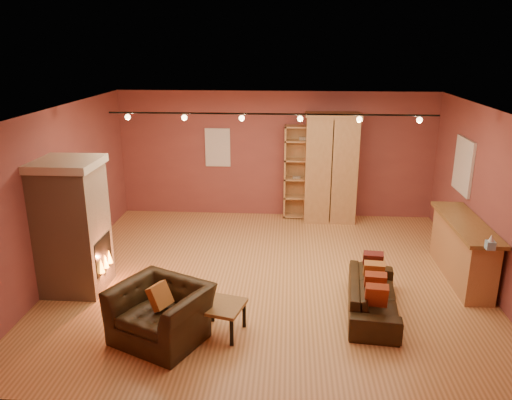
# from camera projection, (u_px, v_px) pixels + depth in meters

# --- Properties ---
(floor) EXTENTS (7.00, 7.00, 0.00)m
(floor) POSITION_uv_depth(u_px,v_px,m) (269.00, 277.00, 8.46)
(floor) COLOR #AD703D
(floor) RESTS_ON ground
(ceiling) EXTENTS (7.00, 7.00, 0.00)m
(ceiling) POSITION_uv_depth(u_px,v_px,m) (270.00, 111.00, 7.61)
(ceiling) COLOR brown
(ceiling) RESTS_ON back_wall
(back_wall) EXTENTS (7.00, 0.02, 2.80)m
(back_wall) POSITION_uv_depth(u_px,v_px,m) (276.00, 155.00, 11.12)
(back_wall) COLOR brown
(back_wall) RESTS_ON floor
(left_wall) EXTENTS (0.02, 6.50, 2.80)m
(left_wall) POSITION_uv_depth(u_px,v_px,m) (59.00, 194.00, 8.26)
(left_wall) COLOR brown
(left_wall) RESTS_ON floor
(right_wall) EXTENTS (0.02, 6.50, 2.80)m
(right_wall) POSITION_uv_depth(u_px,v_px,m) (493.00, 202.00, 7.81)
(right_wall) COLOR brown
(right_wall) RESTS_ON floor
(fireplace) EXTENTS (1.01, 0.98, 2.12)m
(fireplace) POSITION_uv_depth(u_px,v_px,m) (73.00, 226.00, 7.76)
(fireplace) COLOR tan
(fireplace) RESTS_ON floor
(back_window) EXTENTS (0.56, 0.04, 0.86)m
(back_window) POSITION_uv_depth(u_px,v_px,m) (218.00, 148.00, 11.14)
(back_window) COLOR silver
(back_window) RESTS_ON back_wall
(bookcase) EXTENTS (0.85, 0.33, 2.08)m
(bookcase) POSITION_uv_depth(u_px,v_px,m) (303.00, 171.00, 11.08)
(bookcase) COLOR tan
(bookcase) RESTS_ON floor
(armoire) EXTENTS (1.17, 0.66, 2.38)m
(armoire) POSITION_uv_depth(u_px,v_px,m) (331.00, 168.00, 10.82)
(armoire) COLOR tan
(armoire) RESTS_ON floor
(bar_counter) EXTENTS (0.57, 2.11, 1.01)m
(bar_counter) POSITION_uv_depth(u_px,v_px,m) (462.00, 249.00, 8.27)
(bar_counter) COLOR tan
(bar_counter) RESTS_ON floor
(tissue_box) EXTENTS (0.14, 0.14, 0.23)m
(tissue_box) POSITION_uv_depth(u_px,v_px,m) (491.00, 243.00, 7.00)
(tissue_box) COLOR #84B7D3
(tissue_box) RESTS_ON bar_counter
(right_window) EXTENTS (0.05, 0.90, 1.00)m
(right_window) POSITION_uv_depth(u_px,v_px,m) (463.00, 166.00, 9.06)
(right_window) COLOR silver
(right_window) RESTS_ON right_wall
(loveseat) EXTENTS (0.70, 1.81, 0.75)m
(loveseat) POSITION_uv_depth(u_px,v_px,m) (373.00, 290.00, 7.24)
(loveseat) COLOR black
(loveseat) RESTS_ON floor
(armchair) EXTENTS (1.37, 1.18, 1.01)m
(armchair) POSITION_uv_depth(u_px,v_px,m) (160.00, 304.00, 6.54)
(armchair) COLOR black
(armchair) RESTS_ON floor
(coffee_table) EXTENTS (0.70, 0.70, 0.43)m
(coffee_table) POSITION_uv_depth(u_px,v_px,m) (222.00, 309.00, 6.72)
(coffee_table) COLOR olive
(coffee_table) RESTS_ON floor
(track_rail) EXTENTS (5.20, 0.09, 0.13)m
(track_rail) POSITION_uv_depth(u_px,v_px,m) (271.00, 116.00, 7.84)
(track_rail) COLOR black
(track_rail) RESTS_ON ceiling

